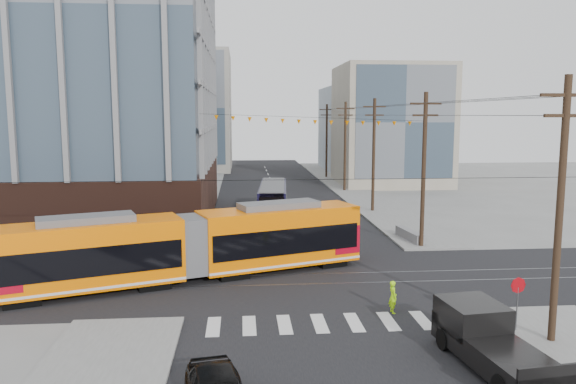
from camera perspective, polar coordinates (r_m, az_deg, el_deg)
The scene contains 17 objects.
ground at distance 29.18m, azimuth 3.98°, elevation -11.03°, with size 160.00×160.00×0.00m, color slate.
office_building at distance 53.53m, azimuth -24.71°, elevation 12.37°, with size 30.00×25.00×28.60m, color #381E16.
bg_bldg_nw_near at distance 80.29m, azimuth -14.03°, elevation 7.31°, with size 18.00×16.00×18.00m, color #8C99A5.
bg_bldg_ne_near at distance 77.97m, azimuth 10.35°, elevation 6.67°, with size 14.00×14.00×16.00m, color gray.
bg_bldg_nw_far at distance 99.75m, azimuth -10.49°, elevation 8.05°, with size 16.00×18.00×20.00m, color gray.
bg_bldg_ne_far at distance 97.87m, azimuth 8.42°, elevation 6.35°, with size 16.00×16.00×14.00m, color #8C99A5.
utility_pole_near at distance 25.13m, azimuth 25.87°, elevation -1.95°, with size 0.30×0.30×11.00m, color black.
utility_pole_far at distance 84.34m, azimuth 3.94°, elevation 5.16°, with size 0.30×0.30×11.00m, color black.
streetcar at distance 32.62m, azimuth -9.88°, elevation -5.42°, with size 20.87×2.94×4.02m, color #FC6F00, non-canonical shape.
city_bus at distance 51.91m, azimuth -1.54°, elevation -0.85°, with size 2.43×11.19×3.17m, color black, non-canonical shape.
pickup_truck at distance 22.86m, azimuth 20.30°, elevation -14.24°, with size 2.16×6.04×2.05m, color black, non-canonical shape.
parked_car_silver at distance 41.95m, azimuth -6.42°, elevation -4.17°, with size 1.54×4.43×1.46m, color #AFB1BC.
parked_car_white at distance 46.14m, azimuth -5.66°, elevation -3.12°, with size 1.92×4.71×1.37m, color #B5B5B5.
parked_car_grey at distance 49.66m, azimuth -5.92°, elevation -2.37°, with size 2.18×4.74×1.32m, color #4D5059.
pedestrian at distance 27.74m, azimuth 10.61°, elevation -10.43°, with size 0.58×0.38×1.58m, color #A5F20E.
stop_sign at distance 26.68m, azimuth 22.24°, elevation -10.79°, with size 0.71×0.71×2.35m, color #A1050D, non-canonical shape.
jersey_barrier at distance 43.29m, azimuth 12.25°, elevation -4.36°, with size 0.92×4.10×0.82m, color slate.
Camera 1 is at (-4.28, -27.27, 9.43)m, focal length 35.00 mm.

